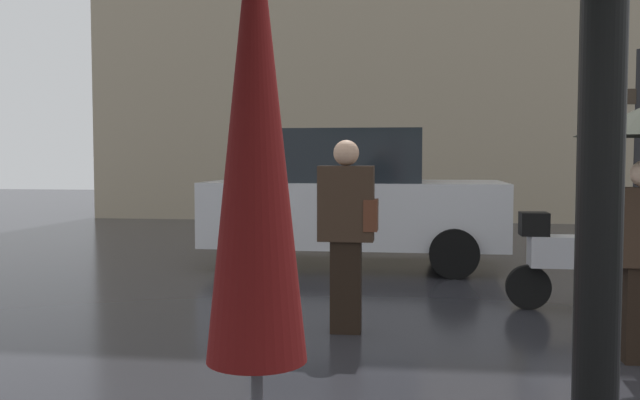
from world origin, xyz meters
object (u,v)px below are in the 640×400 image
parked_scooter (570,257)px  street_signpost (638,144)px  folded_patio_umbrella_far (256,165)px  pedestrian_with_bag (348,224)px  parked_car_left (351,197)px

parked_scooter → street_signpost: 2.01m
folded_patio_umbrella_far → parked_scooter: 5.87m
parked_scooter → street_signpost: bearing=58.5°
folded_patio_umbrella_far → parked_scooter: bearing=69.2°
folded_patio_umbrella_far → street_signpost: size_ratio=0.84×
parked_scooter → street_signpost: size_ratio=0.48×
pedestrian_with_bag → street_signpost: (3.20, 2.50, 0.75)m
parked_scooter → street_signpost: street_signpost is taller
pedestrian_with_bag → parked_scooter: (2.18, 1.23, -0.43)m
parked_car_left → street_signpost: size_ratio=1.49×
pedestrian_with_bag → parked_car_left: (-0.32, 3.91, 0.02)m
pedestrian_with_bag → parked_scooter: size_ratio=1.26×
folded_patio_umbrella_far → street_signpost: (3.07, 6.68, 0.17)m
street_signpost → pedestrian_with_bag: bearing=-141.9°
parked_car_left → street_signpost: street_signpost is taller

